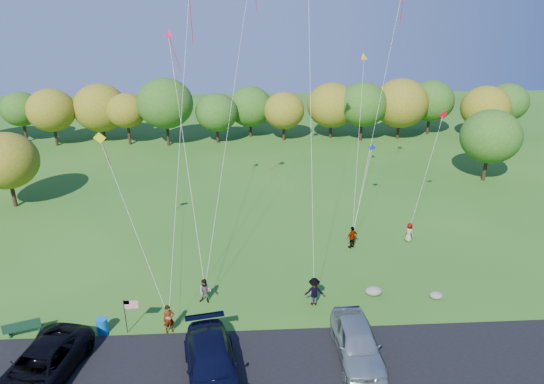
{
  "coord_description": "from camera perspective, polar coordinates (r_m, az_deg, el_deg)",
  "views": [
    {
      "loc": [
        -0.75,
        -23.95,
        18.28
      ],
      "look_at": [
        0.95,
        6.0,
        5.84
      ],
      "focal_mm": 32.0,
      "sensor_mm": 36.0,
      "label": 1
    }
  ],
  "objects": [
    {
      "name": "trash_barrel",
      "position": [
        30.53,
        -19.35,
        -14.64
      ],
      "size": [
        0.64,
        0.64,
        0.96
      ],
      "primitive_type": "cylinder",
      "color": "#0C57B7",
      "rests_on": "ground"
    },
    {
      "name": "boulder_far",
      "position": [
        33.53,
        18.76,
        -11.43
      ],
      "size": [
        0.86,
        0.72,
        0.45
      ],
      "primitive_type": "ellipsoid",
      "color": "gray",
      "rests_on": "ground"
    },
    {
      "name": "flag_assembly",
      "position": [
        29.4,
        -16.53,
        -13.03
      ],
      "size": [
        0.82,
        0.53,
        2.21
      ],
      "color": "black",
      "rests_on": "ground"
    },
    {
      "name": "ground",
      "position": [
        30.14,
        -1.2,
        -14.82
      ],
      "size": [
        140.0,
        140.0,
        0.0
      ],
      "primitive_type": "plane",
      "color": "#255C1A",
      "rests_on": "ground"
    },
    {
      "name": "treeline",
      "position": [
        61.64,
        -2.4,
        9.95
      ],
      "size": [
        75.9,
        27.51,
        8.58
      ],
      "color": "#382614",
      "rests_on": "ground"
    },
    {
      "name": "minivan_silver",
      "position": [
        27.37,
        9.98,
        -17.03
      ],
      "size": [
        2.3,
        5.57,
        1.89
      ],
      "primitive_type": "imported",
      "rotation": [
        0.0,
        0.0,
        0.01
      ],
      "color": "#A5ADB0",
      "rests_on": "asphalt_lane"
    },
    {
      "name": "flyer_c",
      "position": [
        31.0,
        4.97,
        -11.59
      ],
      "size": [
        1.23,
        0.72,
        1.88
      ],
      "primitive_type": "imported",
      "rotation": [
        0.0,
        0.0,
        3.16
      ],
      "color": "#4C4C59",
      "rests_on": "ground"
    },
    {
      "name": "asphalt_lane",
      "position": [
        27.05,
        -0.86,
        -19.91
      ],
      "size": [
        44.0,
        6.0,
        0.06
      ],
      "primitive_type": "cube",
      "color": "black",
      "rests_on": "ground"
    },
    {
      "name": "flyer_e",
      "position": [
        39.64,
        15.83,
        -4.6
      ],
      "size": [
        0.83,
        0.91,
        1.56
      ],
      "primitive_type": "imported",
      "rotation": [
        0.0,
        0.0,
        2.15
      ],
      "color": "#4C4C59",
      "rests_on": "ground"
    },
    {
      "name": "boulder_near",
      "position": [
        32.8,
        11.88,
        -11.33
      ],
      "size": [
        1.09,
        0.85,
        0.55
      ],
      "primitive_type": "ellipsoid",
      "color": "gray",
      "rests_on": "ground"
    },
    {
      "name": "park_bench",
      "position": [
        31.9,
        -27.26,
        -14.05
      ],
      "size": [
        1.93,
        0.95,
        1.1
      ],
      "rotation": [
        0.0,
        0.0,
        0.33
      ],
      "color": "#143721",
      "rests_on": "ground"
    },
    {
      "name": "flyer_d",
      "position": [
        37.7,
        9.41,
        -5.27
      ],
      "size": [
        1.12,
        0.9,
        1.78
      ],
      "primitive_type": "imported",
      "rotation": [
        0.0,
        0.0,
        3.66
      ],
      "color": "#4C4C59",
      "rests_on": "ground"
    },
    {
      "name": "flyer_b",
      "position": [
        31.41,
        -7.88,
        -11.47
      ],
      "size": [
        0.93,
        0.8,
        1.66
      ],
      "primitive_type": "imported",
      "rotation": [
        0.0,
        0.0,
        -0.23
      ],
      "color": "#4C4C59",
      "rests_on": "ground"
    },
    {
      "name": "minivan_dark",
      "position": [
        28.21,
        -25.59,
        -18.07
      ],
      "size": [
        4.18,
        6.75,
        1.74
      ],
      "primitive_type": "imported",
      "rotation": [
        0.0,
        0.0,
        -0.22
      ],
      "color": "black",
      "rests_on": "asphalt_lane"
    },
    {
      "name": "flyer_a",
      "position": [
        29.32,
        -12.05,
        -14.43
      ],
      "size": [
        0.77,
        0.65,
        1.79
      ],
      "primitive_type": "imported",
      "rotation": [
        0.0,
        0.0,
        0.4
      ],
      "color": "#4C4C59",
      "rests_on": "ground"
    },
    {
      "name": "minivan_navy",
      "position": [
        25.98,
        -7.11,
        -19.46
      ],
      "size": [
        3.62,
        6.64,
        1.82
      ],
      "primitive_type": "imported",
      "rotation": [
        0.0,
        0.0,
        0.18
      ],
      "color": "black",
      "rests_on": "asphalt_lane"
    }
  ]
}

